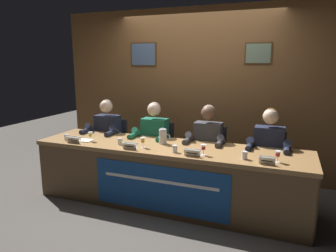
% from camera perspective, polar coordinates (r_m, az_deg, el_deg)
% --- Properties ---
extents(ground_plane, '(12.00, 12.00, 0.00)m').
position_cam_1_polar(ground_plane, '(4.13, 0.00, -13.85)').
color(ground_plane, '#4C4742').
extents(wall_back_panelled, '(4.62, 0.14, 2.60)m').
position_cam_1_polar(wall_back_panelled, '(4.96, 5.42, 6.15)').
color(wall_back_panelled, brown).
rests_on(wall_back_panelled, ground_plane).
extents(conference_table, '(3.42, 0.83, 0.76)m').
position_cam_1_polar(conference_table, '(3.83, -0.62, -7.49)').
color(conference_table, olive).
rests_on(conference_table, ground_plane).
extents(chair_far_left, '(0.44, 0.44, 0.90)m').
position_cam_1_polar(chair_far_left, '(4.97, -10.14, -4.13)').
color(chair_far_left, black).
rests_on(chair_far_left, ground_plane).
extents(panelist_far_left, '(0.51, 0.48, 1.23)m').
position_cam_1_polar(panelist_far_left, '(4.73, -11.51, -1.51)').
color(panelist_far_left, black).
rests_on(panelist_far_left, ground_plane).
extents(nameplate_far_left, '(0.19, 0.06, 0.08)m').
position_cam_1_polar(nameplate_far_left, '(4.16, -16.95, -2.44)').
color(nameplate_far_left, white).
rests_on(nameplate_far_left, conference_table).
extents(juice_glass_far_left, '(0.06, 0.06, 0.12)m').
position_cam_1_polar(juice_glass_far_left, '(4.18, -14.07, -1.58)').
color(juice_glass_far_left, white).
rests_on(juice_glass_far_left, conference_table).
extents(water_cup_far_left, '(0.06, 0.06, 0.08)m').
position_cam_1_polar(water_cup_far_left, '(4.31, -18.12, -2.06)').
color(water_cup_far_left, silver).
rests_on(water_cup_far_left, conference_table).
extents(chair_center_left, '(0.44, 0.44, 0.90)m').
position_cam_1_polar(chair_center_left, '(4.62, -1.82, -5.16)').
color(chair_center_left, black).
rests_on(chair_center_left, ground_plane).
extents(panelist_center_left, '(0.51, 0.48, 1.23)m').
position_cam_1_polar(panelist_center_left, '(4.37, -2.87, -2.39)').
color(panelist_center_left, black).
rests_on(panelist_center_left, ground_plane).
extents(nameplate_center_left, '(0.18, 0.06, 0.08)m').
position_cam_1_polar(nameplate_center_left, '(3.72, -7.05, -3.66)').
color(nameplate_center_left, white).
rests_on(nameplate_center_left, conference_table).
extents(juice_glass_center_left, '(0.06, 0.06, 0.12)m').
position_cam_1_polar(juice_glass_center_left, '(3.77, -4.66, -2.70)').
color(juice_glass_center_left, white).
rests_on(juice_glass_center_left, conference_table).
extents(water_cup_center_left, '(0.06, 0.06, 0.08)m').
position_cam_1_polar(water_cup_center_left, '(3.94, -8.78, -2.87)').
color(water_cup_center_left, silver).
rests_on(water_cup_center_left, conference_table).
extents(chair_center_right, '(0.44, 0.44, 0.90)m').
position_cam_1_polar(chair_center_right, '(4.38, 7.64, -6.20)').
color(chair_center_right, black).
rests_on(chair_center_right, ground_plane).
extents(panelist_center_right, '(0.51, 0.48, 1.23)m').
position_cam_1_polar(panelist_center_right, '(4.12, 7.08, -3.34)').
color(panelist_center_right, black).
rests_on(panelist_center_right, ground_plane).
extents(nameplate_center_right, '(0.18, 0.06, 0.08)m').
position_cam_1_polar(nameplate_center_right, '(3.44, 4.49, -4.92)').
color(nameplate_center_right, white).
rests_on(nameplate_center_right, conference_table).
extents(juice_glass_center_right, '(0.06, 0.06, 0.12)m').
position_cam_1_polar(juice_glass_center_right, '(3.47, 6.53, -3.99)').
color(juice_glass_center_right, white).
rests_on(juice_glass_center_right, conference_table).
extents(water_cup_center_right, '(0.06, 0.06, 0.08)m').
position_cam_1_polar(water_cup_center_right, '(3.57, 1.28, -4.30)').
color(water_cup_center_right, silver).
rests_on(water_cup_center_right, conference_table).
extents(chair_far_right, '(0.44, 0.44, 0.90)m').
position_cam_1_polar(chair_far_right, '(4.28, 17.88, -7.13)').
color(chair_far_right, black).
rests_on(chair_far_right, ground_plane).
extents(panelist_far_right, '(0.51, 0.48, 1.23)m').
position_cam_1_polar(panelist_far_right, '(4.01, 17.94, -4.27)').
color(panelist_far_right, black).
rests_on(panelist_far_right, ground_plane).
extents(nameplate_far_right, '(0.16, 0.06, 0.08)m').
position_cam_1_polar(nameplate_far_right, '(3.32, 17.76, -6.05)').
color(nameplate_far_right, white).
rests_on(nameplate_far_right, conference_table).
extents(juice_glass_far_right, '(0.06, 0.06, 0.12)m').
position_cam_1_polar(juice_glass_far_right, '(3.41, 19.52, -4.94)').
color(juice_glass_far_right, white).
rests_on(juice_glass_far_right, conference_table).
extents(water_cup_far_right, '(0.06, 0.06, 0.08)m').
position_cam_1_polar(water_cup_far_right, '(3.43, 13.90, -5.33)').
color(water_cup_far_right, silver).
rests_on(water_cup_far_right, conference_table).
extents(water_pitcher_central, '(0.15, 0.10, 0.21)m').
position_cam_1_polar(water_pitcher_central, '(3.93, -0.93, -1.93)').
color(water_pitcher_central, silver).
rests_on(water_pitcher_central, conference_table).
extents(document_stack_far_left, '(0.23, 0.17, 0.01)m').
position_cam_1_polar(document_stack_far_left, '(4.24, -15.17, -2.57)').
color(document_stack_far_left, white).
rests_on(document_stack_far_left, conference_table).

